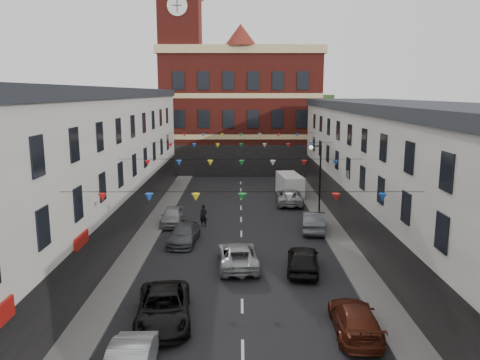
{
  "coord_description": "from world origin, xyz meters",
  "views": [
    {
      "loc": [
        -0.12,
        -25.52,
        10.37
      ],
      "look_at": [
        -0.1,
        8.21,
        4.05
      ],
      "focal_mm": 35.0,
      "sensor_mm": 36.0,
      "label": 1
    }
  ],
  "objects_px": {
    "car_right_c": "(355,319)",
    "moving_car": "(238,255)",
    "car_right_e": "(314,221)",
    "car_right_f": "(289,197)",
    "car_right_d": "(303,259)",
    "white_van": "(290,185)",
    "street_lamp": "(317,169)",
    "car_left_c": "(164,307)",
    "car_left_d": "(184,234)",
    "pedestrian": "(204,216)",
    "car_left_e": "(172,216)"
  },
  "relations": [
    {
      "from": "car_right_c",
      "to": "moving_car",
      "type": "bearing_deg",
      "value": -54.7
    },
    {
      "from": "car_right_e",
      "to": "car_right_f",
      "type": "height_order",
      "value": "car_right_e"
    },
    {
      "from": "car_right_c",
      "to": "car_right_d",
      "type": "relative_size",
      "value": 1.02
    },
    {
      "from": "car_right_e",
      "to": "white_van",
      "type": "bearing_deg",
      "value": -79.42
    },
    {
      "from": "street_lamp",
      "to": "white_van",
      "type": "xyz_separation_m",
      "value": [
        -1.6,
        6.94,
        -2.79
      ]
    },
    {
      "from": "car_left_c",
      "to": "car_right_f",
      "type": "relative_size",
      "value": 1.01
    },
    {
      "from": "car_left_d",
      "to": "car_right_c",
      "type": "xyz_separation_m",
      "value": [
        8.92,
        -12.48,
        0.03
      ]
    },
    {
      "from": "car_right_d",
      "to": "car_left_c",
      "type": "bearing_deg",
      "value": 47.64
    },
    {
      "from": "street_lamp",
      "to": "pedestrian",
      "type": "distance_m",
      "value": 10.79
    },
    {
      "from": "street_lamp",
      "to": "car_left_c",
      "type": "xyz_separation_m",
      "value": [
        -10.15,
        -19.63,
        -3.18
      ]
    },
    {
      "from": "street_lamp",
      "to": "car_left_d",
      "type": "xyz_separation_m",
      "value": [
        -10.56,
        -8.16,
        -3.26
      ]
    },
    {
      "from": "car_left_c",
      "to": "street_lamp",
      "type": "bearing_deg",
      "value": 55.88
    },
    {
      "from": "street_lamp",
      "to": "car_left_e",
      "type": "relative_size",
      "value": 1.44
    },
    {
      "from": "car_right_d",
      "to": "white_van",
      "type": "relative_size",
      "value": 0.89
    },
    {
      "from": "car_left_d",
      "to": "car_right_c",
      "type": "height_order",
      "value": "car_right_c"
    },
    {
      "from": "car_right_d",
      "to": "car_right_e",
      "type": "distance_m",
      "value": 8.41
    },
    {
      "from": "car_left_e",
      "to": "white_van",
      "type": "xyz_separation_m",
      "value": [
        10.44,
        10.36,
        0.41
      ]
    },
    {
      "from": "car_left_e",
      "to": "moving_car",
      "type": "bearing_deg",
      "value": -60.58
    },
    {
      "from": "car_left_d",
      "to": "pedestrian",
      "type": "height_order",
      "value": "pedestrian"
    },
    {
      "from": "car_left_e",
      "to": "moving_car",
      "type": "xyz_separation_m",
      "value": [
        5.28,
        -9.24,
        -0.0
      ]
    },
    {
      "from": "car_right_e",
      "to": "moving_car",
      "type": "distance_m",
      "value": 9.36
    },
    {
      "from": "car_left_c",
      "to": "car_right_e",
      "type": "bearing_deg",
      "value": 50.91
    },
    {
      "from": "car_right_c",
      "to": "car_left_d",
      "type": "bearing_deg",
      "value": -51.8
    },
    {
      "from": "street_lamp",
      "to": "car_right_c",
      "type": "xyz_separation_m",
      "value": [
        -1.65,
        -20.65,
        -3.24
      ]
    },
    {
      "from": "car_left_c",
      "to": "car_right_e",
      "type": "relative_size",
      "value": 1.14
    },
    {
      "from": "car_left_e",
      "to": "car_right_f",
      "type": "height_order",
      "value": "car_right_f"
    },
    {
      "from": "car_right_e",
      "to": "pedestrian",
      "type": "relative_size",
      "value": 2.56
    },
    {
      "from": "car_right_f",
      "to": "pedestrian",
      "type": "xyz_separation_m",
      "value": [
        -7.52,
        -7.61,
        0.18
      ]
    },
    {
      "from": "white_van",
      "to": "pedestrian",
      "type": "height_order",
      "value": "white_van"
    },
    {
      "from": "pedestrian",
      "to": "street_lamp",
      "type": "bearing_deg",
      "value": 45.68
    },
    {
      "from": "street_lamp",
      "to": "car_left_d",
      "type": "distance_m",
      "value": 13.74
    },
    {
      "from": "car_right_c",
      "to": "car_right_f",
      "type": "relative_size",
      "value": 0.89
    },
    {
      "from": "car_right_d",
      "to": "pedestrian",
      "type": "distance_m",
      "value": 11.36
    },
    {
      "from": "car_right_c",
      "to": "white_van",
      "type": "xyz_separation_m",
      "value": [
        0.04,
        27.59,
        0.45
      ]
    },
    {
      "from": "car_left_e",
      "to": "pedestrian",
      "type": "xyz_separation_m",
      "value": [
        2.54,
        -0.74,
        0.19
      ]
    },
    {
      "from": "car_left_e",
      "to": "moving_car",
      "type": "distance_m",
      "value": 10.64
    },
    {
      "from": "moving_car",
      "to": "pedestrian",
      "type": "distance_m",
      "value": 8.93
    },
    {
      "from": "car_left_d",
      "to": "car_left_e",
      "type": "bearing_deg",
      "value": 112.34
    },
    {
      "from": "street_lamp",
      "to": "car_right_e",
      "type": "xyz_separation_m",
      "value": [
        -1.05,
        -5.25,
        -3.15
      ]
    },
    {
      "from": "car_right_d",
      "to": "moving_car",
      "type": "xyz_separation_m",
      "value": [
        -3.81,
        0.79,
        -0.07
      ]
    },
    {
      "from": "car_right_f",
      "to": "white_van",
      "type": "bearing_deg",
      "value": -92.94
    },
    {
      "from": "street_lamp",
      "to": "car_right_c",
      "type": "bearing_deg",
      "value": -94.56
    },
    {
      "from": "car_left_d",
      "to": "pedestrian",
      "type": "xyz_separation_m",
      "value": [
        1.06,
        4.01,
        0.26
      ]
    },
    {
      "from": "street_lamp",
      "to": "pedestrian",
      "type": "relative_size",
      "value": 3.34
    },
    {
      "from": "car_right_d",
      "to": "white_van",
      "type": "height_order",
      "value": "white_van"
    },
    {
      "from": "car_right_f",
      "to": "street_lamp",
      "type": "bearing_deg",
      "value": 122.96
    },
    {
      "from": "pedestrian",
      "to": "car_left_c",
      "type": "bearing_deg",
      "value": -70.35
    },
    {
      "from": "car_left_c",
      "to": "car_left_d",
      "type": "height_order",
      "value": "car_left_c"
    },
    {
      "from": "car_left_e",
      "to": "white_van",
      "type": "relative_size",
      "value": 0.82
    },
    {
      "from": "street_lamp",
      "to": "moving_car",
      "type": "distance_m",
      "value": 14.7
    }
  ]
}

